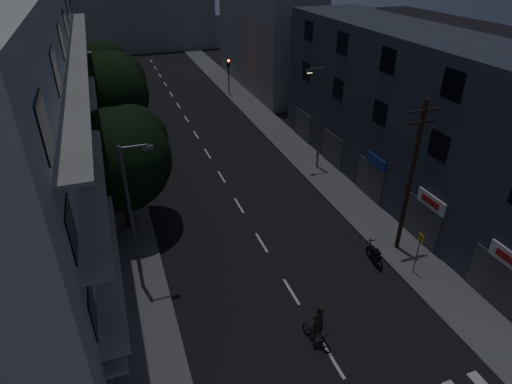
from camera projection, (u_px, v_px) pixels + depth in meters
ground at (206, 151)px, 37.32m from camera, size 160.00×160.00×0.00m
sidewalk_left at (117, 163)px, 35.11m from camera, size 3.00×90.00×0.15m
sidewalk_right at (285, 139)px, 39.46m from camera, size 3.00×90.00×0.15m
lane_markings at (191, 127)px, 42.41m from camera, size 0.15×60.50×0.01m
building_left at (26, 118)px, 24.63m from camera, size 7.00×36.00×14.00m
building_right at (412, 117)px, 29.08m from camera, size 6.19×28.00×11.00m
building_far_left at (51, 22)px, 48.57m from camera, size 6.00×20.00×16.00m
building_far_right at (266, 32)px, 51.39m from camera, size 6.00×20.00×13.00m
building_far_end at (140, 18)px, 71.48m from camera, size 24.00×8.00×10.00m
tree_near at (119, 156)px, 25.00m from camera, size 6.21×6.21×7.65m
tree_mid at (107, 92)px, 34.60m from camera, size 6.75×6.75×8.30m
tree_far at (100, 70)px, 42.86m from camera, size 5.95×5.95×7.36m
traffic_signal_far_right at (229, 69)px, 49.55m from camera, size 0.28×0.37×4.10m
traffic_signal_far_left at (111, 77)px, 46.72m from camera, size 0.28×0.37×4.10m
street_lamp_left_near at (133, 215)px, 20.17m from camera, size 1.51×0.25×8.00m
street_lamp_right at (320, 114)px, 32.16m from camera, size 1.51×0.25×8.00m
street_lamp_left_far at (107, 96)px, 35.96m from camera, size 1.51×0.25×8.00m
utility_pole at (411, 177)px, 22.94m from camera, size 1.80×0.24×9.00m
bus_stop_sign at (419, 246)px, 22.49m from camera, size 0.06×0.35×2.52m
motorcycle at (374, 256)px, 24.06m from camera, size 0.55×1.92×1.23m
cyclist at (317, 330)px, 19.01m from camera, size 1.15×1.95×2.33m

